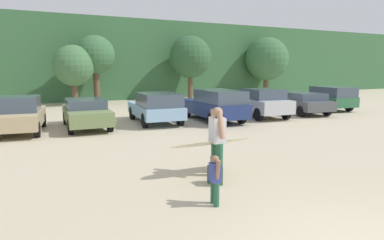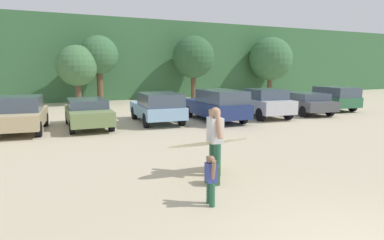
% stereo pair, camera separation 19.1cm
% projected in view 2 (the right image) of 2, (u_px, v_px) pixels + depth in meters
% --- Properties ---
extents(hillside_ridge, '(108.00, 12.00, 6.94)m').
position_uv_depth(hillside_ridge, '(75.00, 60.00, 32.63)').
color(hillside_ridge, '#38663D').
rests_on(hillside_ridge, ground_plane).
extents(tree_center_left, '(2.99, 2.99, 4.42)m').
position_uv_depth(tree_center_left, '(77.00, 66.00, 24.86)').
color(tree_center_left, brown).
rests_on(tree_center_left, ground_plane).
extents(tree_center_right, '(2.92, 2.92, 5.20)m').
position_uv_depth(tree_center_right, '(99.00, 55.00, 25.83)').
color(tree_center_right, brown).
rests_on(tree_center_right, ground_plane).
extents(tree_left, '(3.62, 3.62, 5.48)m').
position_uv_depth(tree_left, '(193.00, 57.00, 29.27)').
color(tree_left, brown).
rests_on(tree_left, ground_plane).
extents(tree_right, '(4.24, 4.24, 5.73)m').
position_uv_depth(tree_right, '(271.00, 59.00, 33.43)').
color(tree_right, brown).
rests_on(tree_right, ground_plane).
extents(parked_car_tan, '(2.44, 4.23, 1.57)m').
position_uv_depth(parked_car_tan, '(20.00, 114.00, 14.61)').
color(parked_car_tan, tan).
rests_on(parked_car_tan, ground_plane).
extents(parked_car_olive_green, '(2.02, 4.39, 1.33)m').
position_uv_depth(parked_car_olive_green, '(88.00, 112.00, 15.85)').
color(parked_car_olive_green, '#6B7F4C').
rests_on(parked_car_olive_green, ground_plane).
extents(parked_car_sky_blue, '(2.32, 4.47, 1.55)m').
position_uv_depth(parked_car_sky_blue, '(158.00, 107.00, 17.05)').
color(parked_car_sky_blue, '#84ADD1').
rests_on(parked_car_sky_blue, ground_plane).
extents(parked_car_navy, '(2.07, 4.73, 1.66)m').
position_uv_depth(parked_car_navy, '(217.00, 105.00, 17.66)').
color(parked_car_navy, navy).
rests_on(parked_car_navy, ground_plane).
extents(parked_car_silver, '(2.38, 4.34, 1.61)m').
position_uv_depth(parked_car_silver, '(263.00, 102.00, 19.08)').
color(parked_car_silver, silver).
rests_on(parked_car_silver, ground_plane).
extents(parked_car_dark_gray, '(2.62, 4.49, 1.29)m').
position_uv_depth(parked_car_dark_gray, '(304.00, 102.00, 20.53)').
color(parked_car_dark_gray, '#4C4F54').
rests_on(parked_car_dark_gray, ground_plane).
extents(parked_car_forest_green, '(2.35, 4.49, 1.55)m').
position_uv_depth(parked_car_forest_green, '(330.00, 98.00, 22.35)').
color(parked_car_forest_green, '#2D6642').
rests_on(parked_car_forest_green, ground_plane).
extents(person_adult, '(0.39, 0.83, 1.78)m').
position_uv_depth(person_adult, '(215.00, 137.00, 8.83)').
color(person_adult, '#26593F').
rests_on(person_adult, ground_plane).
extents(person_child, '(0.23, 0.45, 1.04)m').
position_uv_depth(person_child, '(211.00, 177.00, 6.88)').
color(person_child, '#26593F').
rests_on(person_child, ground_plane).
extents(surfboard_cream, '(2.41, 0.67, 0.31)m').
position_uv_depth(surfboard_cream, '(210.00, 143.00, 8.93)').
color(surfboard_cream, beige).
extents(backpack_dropped, '(0.24, 0.34, 0.45)m').
position_uv_depth(backpack_dropped, '(212.00, 175.00, 8.17)').
color(backpack_dropped, '#2D4C33').
rests_on(backpack_dropped, ground_plane).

